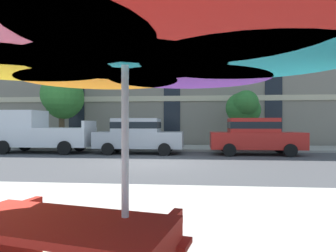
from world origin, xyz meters
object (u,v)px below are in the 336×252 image
patio_umbrella (125,40)px  street_tree_left (63,97)px  pickup_white (39,133)px  street_tree_middle (244,108)px  sedan_silver (138,135)px  sedan_red (255,135)px

patio_umbrella → street_tree_left: bearing=116.2°
pickup_white → patio_umbrella: patio_umbrella is taller
street_tree_middle → street_tree_left: bearing=-177.6°
pickup_white → street_tree_middle: street_tree_middle is taller
sedan_silver → sedan_red: size_ratio=1.00×
sedan_red → street_tree_left: street_tree_left is taller
sedan_red → street_tree_middle: size_ratio=1.27×
sedan_red → street_tree_left: bearing=164.9°
sedan_silver → sedan_red: bearing=0.0°
street_tree_left → patio_umbrella: bearing=-63.8°
sedan_red → street_tree_left: 11.68m
pickup_white → sedan_silver: 5.26m
pickup_white → patio_umbrella: (7.65, -12.70, 1.18)m
sedan_red → street_tree_middle: (0.01, 3.46, 1.52)m
street_tree_left → sedan_silver: bearing=-29.3°
sedan_silver → patio_umbrella: (2.39, -12.70, 1.25)m
pickup_white → street_tree_middle: 11.64m
sedan_silver → street_tree_middle: 6.89m
sedan_red → pickup_white: bearing=180.0°
sedan_silver → sedan_red: (5.75, 0.00, 0.00)m
street_tree_middle → sedan_red: bearing=-90.2°
street_tree_left → patio_umbrella: street_tree_left is taller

